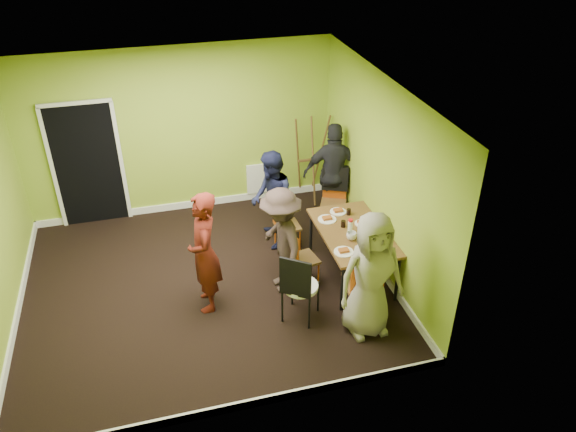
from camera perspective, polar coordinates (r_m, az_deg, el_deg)
name	(u,v)px	position (r m, az deg, el deg)	size (l,w,h in m)	color
ground	(207,285)	(8.07, -8.24, -6.99)	(5.00, 5.00, 0.00)	black
room_walls	(199,225)	(7.53, -9.03, -0.93)	(5.04, 4.54, 2.82)	#8FB12D
dining_table	(353,234)	(7.84, 6.62, -1.87)	(0.90, 1.50, 0.75)	black
chair_left_far	(283,222)	(8.45, -0.52, -0.62)	(0.38, 0.37, 0.86)	#CB5513
chair_left_near	(299,255)	(7.70, 1.09, -4.03)	(0.44, 0.43, 0.90)	#CB5513
chair_back_end	(335,185)	(9.02, 4.78, 3.19)	(0.57, 0.61, 1.01)	#CB5513
chair_front_end	(364,281)	(7.15, 7.78, -6.52)	(0.50, 0.50, 1.08)	#CB5513
chair_bentwood	(299,285)	(7.08, 1.10, -6.99)	(0.56, 0.57, 1.04)	black
easel	(310,158)	(9.72, 2.30, 5.88)	(0.63, 0.59, 1.57)	brown
plate_near_left	(327,219)	(8.02, 4.00, -0.34)	(0.26, 0.26, 0.01)	white
plate_near_right	(344,252)	(7.37, 5.68, -3.64)	(0.26, 0.26, 0.01)	white
plate_far_back	(338,212)	(8.22, 5.11, 0.44)	(0.24, 0.24, 0.01)	white
plate_far_front	(369,256)	(7.34, 8.21, -4.01)	(0.25, 0.25, 0.01)	white
plate_wall_back	(362,224)	(7.98, 7.56, -0.76)	(0.22, 0.22, 0.01)	white
plate_wall_front	(372,235)	(7.75, 8.53, -1.92)	(0.26, 0.26, 0.01)	white
thermos	(350,228)	(7.68, 6.33, -1.19)	(0.07, 0.07, 0.21)	white
blue_bottle	(379,232)	(7.64, 9.27, -1.63)	(0.07, 0.07, 0.21)	blue
orange_bottle	(344,224)	(7.88, 5.76, -0.77)	(0.03, 0.03, 0.09)	#CB5513
glass_mid	(343,224)	(7.86, 5.63, -0.79)	(0.07, 0.07, 0.10)	black
glass_back	(349,212)	(8.15, 6.19, 0.42)	(0.06, 0.06, 0.09)	black
glass_front	(377,249)	(7.41, 9.00, -3.30)	(0.06, 0.06, 0.10)	black
cup_a	(352,236)	(7.61, 6.47, -2.03)	(0.14, 0.14, 0.11)	white
cup_b	(365,227)	(7.84, 7.86, -1.08)	(0.10, 0.10, 0.09)	white
person_standing	(204,253)	(7.24, -8.49, -3.72)	(0.62, 0.40, 1.69)	#4F140D
person_left_far	(272,200)	(8.45, -1.67, 1.62)	(0.75, 0.58, 1.54)	#151836
person_left_near	(281,241)	(7.52, -0.73, -2.55)	(1.00, 0.57, 1.54)	#322521
person_back_end	(334,174)	(9.06, 4.72, 4.31)	(1.00, 0.42, 1.70)	#212227
person_front_end	(371,276)	(6.85, 8.43, -6.01)	(0.83, 0.54, 1.69)	gray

